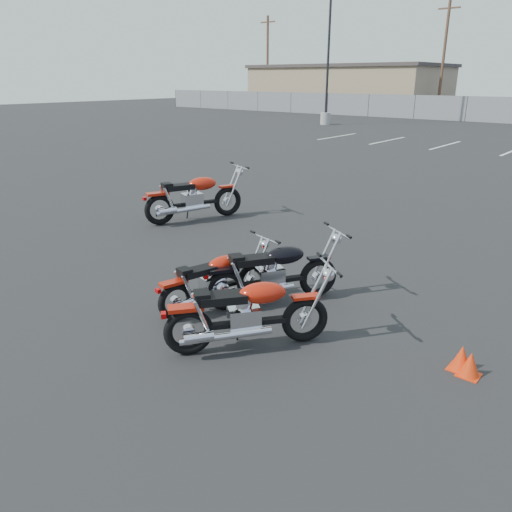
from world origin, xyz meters
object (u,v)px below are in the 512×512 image
Objects in this scene: motorcycle_front_red at (194,197)px; motorcycle_second_black at (273,273)px; motorcycle_rear_red at (215,281)px; motorcycle_third_red at (248,313)px.

motorcycle_front_red is 1.21× the size of motorcycle_second_black.
motorcycle_rear_red is at bearing -129.77° from motorcycle_second_black.
motorcycle_second_black is 0.82m from motorcycle_rear_red.
motorcycle_front_red reaches higher than motorcycle_second_black.
motorcycle_front_red is 5.84m from motorcycle_third_red.
motorcycle_front_red reaches higher than motorcycle_rear_red.
motorcycle_rear_red is (3.55, -3.00, -0.13)m from motorcycle_front_red.
motorcycle_rear_red is at bearing -40.24° from motorcycle_front_red.
motorcycle_front_red is 4.65m from motorcycle_rear_red.
motorcycle_second_black is at bearing 114.75° from motorcycle_third_red.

